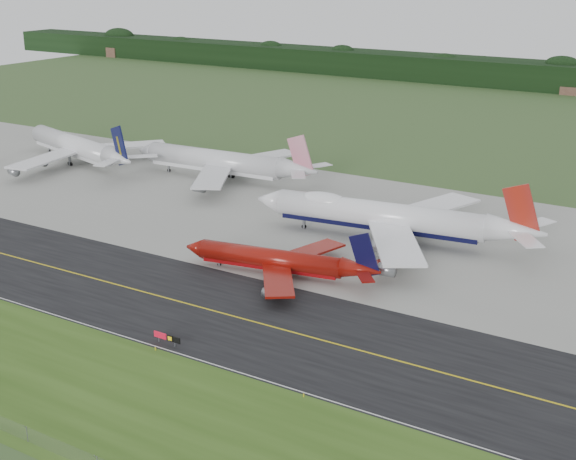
# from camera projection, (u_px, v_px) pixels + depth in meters

# --- Properties ---
(ground) EXTENTS (600.00, 600.00, 0.00)m
(ground) POSITION_uv_depth(u_px,v_px,m) (216.00, 300.00, 142.33)
(ground) COLOR #365226
(ground) RESTS_ON ground
(grass_verge) EXTENTS (400.00, 30.00, 0.01)m
(grass_verge) POSITION_uv_depth(u_px,v_px,m) (71.00, 385.00, 114.08)
(grass_verge) COLOR #2F4D16
(grass_verge) RESTS_ON ground
(taxiway) EXTENTS (400.00, 32.00, 0.02)m
(taxiway) POSITION_uv_depth(u_px,v_px,m) (203.00, 308.00, 139.10)
(taxiway) COLOR black
(taxiway) RESTS_ON ground
(apron) EXTENTS (400.00, 78.00, 0.01)m
(apron) POSITION_uv_depth(u_px,v_px,m) (349.00, 223.00, 183.50)
(apron) COLOR gray
(apron) RESTS_ON ground
(taxiway_centreline) EXTENTS (400.00, 0.40, 0.00)m
(taxiway_centreline) POSITION_uv_depth(u_px,v_px,m) (203.00, 308.00, 139.09)
(taxiway_centreline) COLOR gold
(taxiway_centreline) RESTS_ON taxiway
(taxiway_edge_line) EXTENTS (400.00, 0.25, 0.00)m
(taxiway_edge_line) POSITION_uv_depth(u_px,v_px,m) (143.00, 342.00, 126.58)
(taxiway_edge_line) COLOR silver
(taxiway_edge_line) RESTS_ON taxiway
(horizon_treeline) EXTENTS (700.00, 25.00, 12.00)m
(horizon_treeline) POSITION_uv_depth(u_px,v_px,m) (576.00, 80.00, 361.54)
(horizon_treeline) COLOR black
(horizon_treeline) RESTS_ON ground
(jet_ba_747) EXTENTS (63.65, 52.35, 16.00)m
(jet_ba_747) POSITION_uv_depth(u_px,v_px,m) (389.00, 217.00, 170.30)
(jet_ba_747) COLOR white
(jet_ba_747) RESTS_ON ground
(jet_red_737) EXTENTS (39.91, 32.17, 10.80)m
(jet_red_737) POSITION_uv_depth(u_px,v_px,m) (281.00, 261.00, 152.46)
(jet_red_737) COLOR maroon
(jet_red_737) RESTS_ON ground
(jet_navy_gold) EXTENTS (57.20, 48.70, 15.01)m
(jet_navy_gold) POSITION_uv_depth(u_px,v_px,m) (78.00, 147.00, 235.22)
(jet_navy_gold) COLOR white
(jet_navy_gold) RESTS_ON ground
(jet_star_tail) EXTENTS (57.29, 47.94, 15.12)m
(jet_star_tail) POSITION_uv_depth(u_px,v_px,m) (224.00, 162.00, 217.40)
(jet_star_tail) COLOR silver
(jet_star_tail) RESTS_ON ground
(taxiway_sign) EXTENTS (5.18, 0.21, 1.72)m
(taxiway_sign) POSITION_uv_depth(u_px,v_px,m) (167.00, 337.00, 125.60)
(taxiway_sign) COLOR slate
(taxiway_sign) RESTS_ON ground
(edge_marker_center) EXTENTS (0.16, 0.16, 0.50)m
(edge_marker_center) POSITION_uv_depth(u_px,v_px,m) (155.00, 349.00, 124.03)
(edge_marker_center) COLOR yellow
(edge_marker_center) RESTS_ON ground
(edge_marker_right) EXTENTS (0.16, 0.16, 0.50)m
(edge_marker_right) POSITION_uv_depth(u_px,v_px,m) (304.00, 395.00, 110.84)
(edge_marker_right) COLOR yellow
(edge_marker_right) RESTS_ON ground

